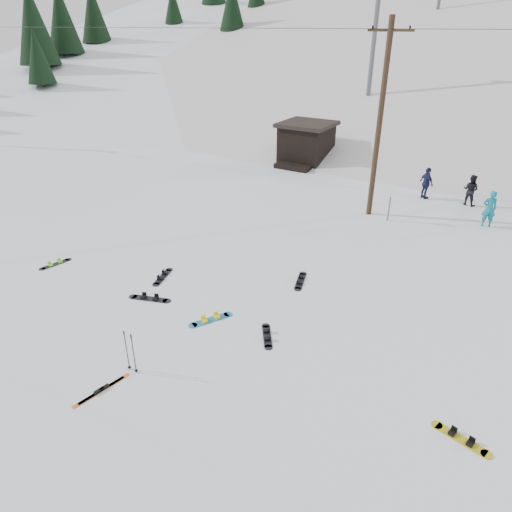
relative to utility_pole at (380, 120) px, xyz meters
The scene contains 21 objects.
ground 14.90m from the utility_pole, 98.13° to the right, with size 200.00×200.00×0.00m, color white.
ski_slope 44.31m from the utility_pole, 92.79° to the left, with size 60.00×75.00×45.00m, color silver.
ridge_left 53.35m from the utility_pole, 138.18° to the left, with size 34.00×85.00×38.00m, color white.
treeline_left 44.65m from the utility_pole, 144.16° to the left, with size 20.00×64.00×10.00m, color black, non-canonical shape.
treeline_crest 72.18m from the utility_pole, 91.59° to the left, with size 50.00×6.00×10.00m, color black, non-canonical shape.
utility_pole is the anchor object (origin of this frame).
trail_sign 3.60m from the utility_pole, 21.04° to the right, with size 0.50×0.09×1.85m.
lift_hut 10.40m from the utility_pole, 135.24° to the left, with size 3.40×4.10×2.75m.
lift_tower_near 17.38m from the utility_pole, 110.56° to the left, with size 2.20×0.36×8.00m.
hero_snowboard 12.72m from the utility_pole, 96.08° to the right, with size 0.89×1.39×0.11m.
hero_skis 16.63m from the utility_pole, 96.43° to the right, with size 0.38×1.66×0.09m.
ski_poles 15.49m from the utility_pole, 96.32° to the right, with size 0.36×0.09×1.29m.
board_scatter_a 13.31m from the utility_pole, 107.97° to the right, with size 1.50×0.71×0.11m.
board_scatter_b 12.30m from the utility_pole, 113.38° to the right, with size 0.62×1.41×0.10m.
board_scatter_c 15.60m from the utility_pole, 126.76° to the right, with size 0.46×1.32×0.09m.
board_scatter_d 12.48m from the utility_pole, 86.25° to the right, with size 0.88×1.16×0.09m.
board_scatter_e 14.95m from the utility_pole, 62.34° to the right, with size 1.41×0.56×0.10m.
board_scatter_f 9.23m from the utility_pole, 89.16° to the right, with size 0.62×1.42×0.10m.
skier_teal 6.66m from the utility_pole, 14.62° to the left, with size 0.65×0.42×1.77m, color #0E778C.
skier_dark 6.90m from the utility_pole, 44.54° to the left, with size 0.80×0.63×1.65m, color black.
skier_navy 5.72m from the utility_pole, 64.41° to the left, with size 1.02×0.42×1.73m, color #191A3E.
Camera 1 is at (8.46, -7.49, 8.65)m, focal length 32.00 mm.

